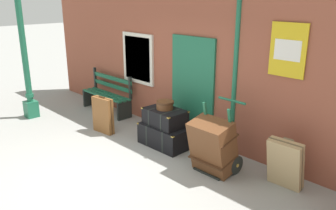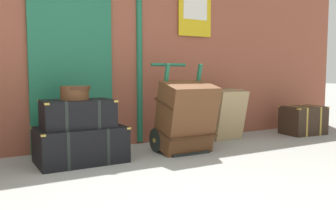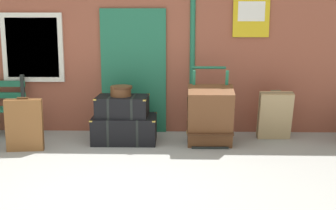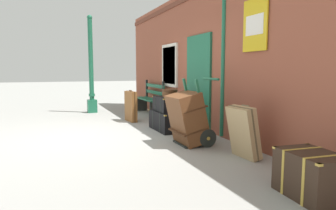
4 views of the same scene
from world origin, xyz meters
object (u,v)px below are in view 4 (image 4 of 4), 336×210
at_px(large_brown_trunk, 187,118).
at_px(suitcase_slate, 243,132).
at_px(platform_bench, 150,99).
at_px(porters_trolley, 196,129).
at_px(lamp_post, 91,76).
at_px(round_hatbox, 170,92).
at_px(suitcase_tan, 131,106).
at_px(steamer_trunk_middle, 169,104).
at_px(corner_trunk, 312,175).
at_px(steamer_trunk_base, 170,121).

bearing_deg(large_brown_trunk, suitcase_slate, 21.68).
relative_size(platform_bench, porters_trolley, 1.35).
relative_size(lamp_post, porters_trolley, 2.52).
distance_m(platform_bench, suitcase_slate, 4.96).
height_order(lamp_post, round_hatbox, lamp_post).
relative_size(suitcase_tan, suitcase_slate, 1.01).
height_order(steamer_trunk_middle, suitcase_tan, suitcase_tan).
xyz_separation_m(platform_bench, suitcase_tan, (1.12, -0.90, -0.05)).
relative_size(lamp_post, steamer_trunk_middle, 3.61).
distance_m(steamer_trunk_middle, corner_trunk, 3.92).
relative_size(steamer_trunk_middle, suitcase_tan, 1.01).
bearing_deg(corner_trunk, round_hatbox, -179.85).
distance_m(round_hatbox, large_brown_trunk, 1.45).
distance_m(lamp_post, suitcase_tan, 2.30).
height_order(lamp_post, porters_trolley, lamp_post).
distance_m(platform_bench, porters_trolley, 3.91).
bearing_deg(steamer_trunk_base, suitcase_tan, -160.46).
height_order(steamer_trunk_middle, round_hatbox, round_hatbox).
height_order(round_hatbox, large_brown_trunk, large_brown_trunk).
bearing_deg(suitcase_slate, porters_trolley, -166.89).
distance_m(steamer_trunk_middle, porters_trolley, 1.40).
xyz_separation_m(platform_bench, steamer_trunk_middle, (2.52, -0.39, 0.14)).
relative_size(large_brown_trunk, suitcase_tan, 1.17).
height_order(platform_bench, round_hatbox, platform_bench).
relative_size(platform_bench, suitcase_slate, 1.97).
height_order(steamer_trunk_middle, suitcase_slate, suitcase_slate).
xyz_separation_m(lamp_post, steamer_trunk_middle, (3.46, 1.21, -0.56)).
bearing_deg(porters_trolley, steamer_trunk_base, 178.69).
height_order(lamp_post, large_brown_trunk, lamp_post).
height_order(lamp_post, steamer_trunk_base, lamp_post).
bearing_deg(suitcase_tan, suitcase_slate, 10.71).
bearing_deg(platform_bench, steamer_trunk_middle, -8.70).
height_order(steamer_trunk_base, porters_trolley, porters_trolley).
bearing_deg(corner_trunk, suitcase_slate, 172.55).
distance_m(steamer_trunk_base, suitcase_tan, 1.53).
distance_m(steamer_trunk_middle, suitcase_slate, 2.46).
distance_m(large_brown_trunk, corner_trunk, 2.56).
bearing_deg(platform_bench, suitcase_tan, -38.76).
height_order(platform_bench, porters_trolley, porters_trolley).
relative_size(round_hatbox, porters_trolley, 0.29).
bearing_deg(steamer_trunk_middle, platform_bench, 171.30).
distance_m(lamp_post, steamer_trunk_base, 3.81).
bearing_deg(lamp_post, steamer_trunk_base, 19.16).
bearing_deg(lamp_post, platform_bench, 59.44).
height_order(steamer_trunk_middle, corner_trunk, steamer_trunk_middle).
relative_size(steamer_trunk_middle, large_brown_trunk, 0.87).
bearing_deg(large_brown_trunk, porters_trolley, 90.00).
height_order(steamer_trunk_base, large_brown_trunk, large_brown_trunk).
distance_m(steamer_trunk_base, corner_trunk, 3.88).
bearing_deg(suitcase_slate, steamer_trunk_base, -174.80).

